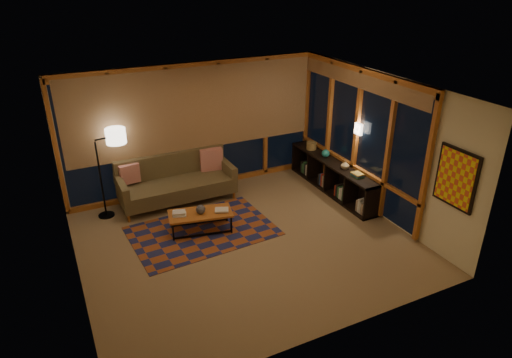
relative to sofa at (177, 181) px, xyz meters
name	(u,v)px	position (x,y,z in m)	size (l,w,h in m)	color
floor	(246,241)	(0.62, -1.98, -0.47)	(5.50, 5.00, 0.01)	#9B7F53
ceiling	(244,90)	(0.62, -1.98, 2.23)	(5.50, 5.00, 0.01)	white
walls	(245,171)	(0.62, -1.98, 0.88)	(5.51, 5.01, 2.70)	beige
window_wall_back	(196,128)	(0.62, 0.45, 0.88)	(5.30, 0.16, 2.60)	#B66227
window_wall_right	(355,136)	(3.30, -1.38, 0.88)	(0.16, 3.70, 2.60)	#B66227
wall_art	(456,178)	(3.33, -3.83, 0.98)	(0.06, 0.74, 0.94)	#E04C25
wall_sconce	(359,129)	(3.24, -1.53, 1.08)	(0.12, 0.18, 0.22)	#F2E7CD
sofa	(177,181)	(0.00, 0.00, 0.00)	(2.28, 0.92, 0.94)	brown
pillow_left	(130,176)	(-0.87, 0.21, 0.19)	(0.38, 0.13, 0.38)	red
pillow_right	(211,160)	(0.83, 0.20, 0.24)	(0.47, 0.16, 0.47)	red
area_rug	(203,231)	(0.05, -1.32, -0.46)	(2.52, 1.68, 0.01)	#95471F
coffee_table	(201,222)	(0.04, -1.30, -0.28)	(1.13, 0.52, 0.38)	#B66227
book_stack_a	(179,213)	(-0.33, -1.21, -0.05)	(0.24, 0.19, 0.07)	silver
book_stack_b	(222,210)	(0.41, -1.41, -0.07)	(0.23, 0.18, 0.05)	silver
ceramic_pot	(201,209)	(0.04, -1.32, -0.01)	(0.17, 0.17, 0.17)	black
floor_lamp	(100,176)	(-1.43, 0.04, 0.39)	(0.57, 0.37, 1.71)	black
bookshelf	(332,177)	(3.11, -0.98, -0.13)	(0.40, 2.71, 0.68)	black
basket	(311,146)	(3.09, -0.15, 0.29)	(0.22, 0.22, 0.17)	olive
teal_bowl	(326,153)	(3.11, -0.68, 0.29)	(0.17, 0.17, 0.17)	#207C7A
vase	(345,165)	(3.11, -1.38, 0.30)	(0.17, 0.17, 0.18)	tan
shelf_book_stack	(357,175)	(3.11, -1.79, 0.24)	(0.17, 0.24, 0.07)	silver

